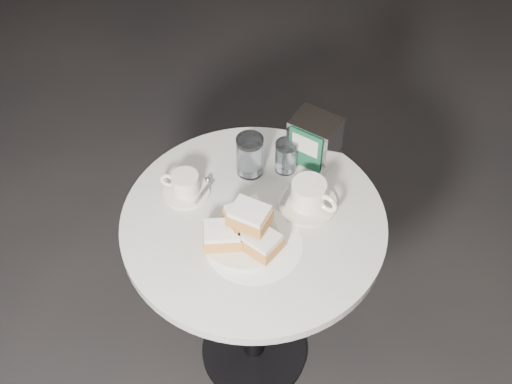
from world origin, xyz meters
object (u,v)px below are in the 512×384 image
Objects in this scene: water_glass_left at (250,156)px; napkin_dispenser at (314,140)px; coffee_cup_left at (185,185)px; cafe_table at (254,262)px; coffee_cup_right at (309,196)px; beignet_plate at (244,230)px; water_glass_right at (286,157)px.

water_glass_left is 0.18m from napkin_dispenser.
napkin_dispenser reaches higher than coffee_cup_left.
coffee_cup_right is (0.12, 0.09, 0.23)m from cafe_table.
coffee_cup_left is at bearing 152.99° from beignet_plate.
cafe_table is 3.76× the size of coffee_cup_right.
water_glass_right is at bearing 83.04° from cafe_table.
water_glass_left is 1.26× the size of water_glass_right.
water_glass_right is at bearing 85.31° from beignet_plate.
cafe_table is 0.28m from coffee_cup_right.
coffee_cup_right is 0.15m from water_glass_right.
water_glass_right reaches higher than coffee_cup_right.
cafe_table is at bearing -14.51° from coffee_cup_left.
coffee_cup_left is at bearing -127.57° from napkin_dispenser.
cafe_table is 6.11× the size of water_glass_left.
water_glass_right is at bearing 149.41° from coffee_cup_right.
coffee_cup_left is (-0.21, 0.10, -0.02)m from beignet_plate.
napkin_dispenser is at bearing 71.67° from cafe_table.
beignet_plate is 0.25m from water_glass_left.
beignet_plate is 1.47× the size of napkin_dispenser.
napkin_dispenser is (0.29, 0.23, 0.04)m from coffee_cup_left.
napkin_dispenser is at bearing 33.70° from water_glass_left.
cafe_table is at bearing -94.84° from napkin_dispenser.
cafe_table is at bearing -96.96° from water_glass_right.
napkin_dispenser is (0.15, 0.10, 0.01)m from water_glass_left.
water_glass_right is at bearing 30.26° from coffee_cup_left.
beignet_plate is at bearing -88.78° from cafe_table.
water_glass_left is at bearing -155.86° from water_glass_right.
water_glass_right is (0.02, 0.28, 0.00)m from beignet_plate.
cafe_table is 0.26m from beignet_plate.
water_glass_right reaches higher than cafe_table.
cafe_table is at bearing 91.22° from beignet_plate.
water_glass_left is at bearing 37.00° from coffee_cup_left.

